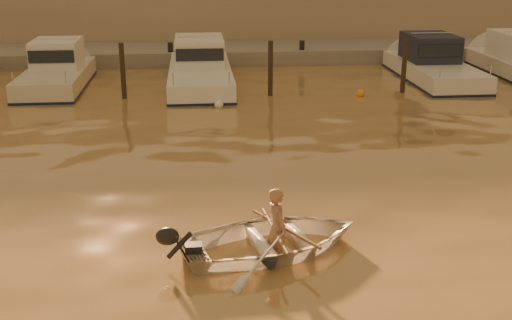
{
  "coord_description": "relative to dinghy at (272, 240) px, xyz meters",
  "views": [
    {
      "loc": [
        -2.98,
        -9.17,
        5.4
      ],
      "look_at": [
        -1.65,
        4.34,
        0.75
      ],
      "focal_mm": 45.0,
      "sensor_mm": 36.0,
      "label": 1
    }
  ],
  "objects": [
    {
      "name": "fender_e",
      "position": [
        9.77,
        11.98,
        -0.13
      ],
      "size": [
        0.3,
        0.3,
        0.3
      ],
      "primitive_type": "sphere",
      "color": "white",
      "rests_on": "ground_plane"
    },
    {
      "name": "fender_c",
      "position": [
        -0.51,
        10.87,
        -0.13
      ],
      "size": [
        0.3,
        0.3,
        0.3
      ],
      "primitive_type": "sphere",
      "color": "white",
      "rests_on": "ground_plane"
    },
    {
      "name": "moored_boat_1",
      "position": [
        -6.64,
        14.66,
        0.39
      ],
      "size": [
        2.22,
        6.6,
        1.75
      ],
      "primitive_type": null,
      "color": "beige",
      "rests_on": "ground_plane"
    },
    {
      "name": "quay",
      "position": [
        1.65,
        20.16,
        -0.08
      ],
      "size": [
        52.0,
        4.0,
        1.0
      ],
      "primitive_type": "cube",
      "color": "gray",
      "rests_on": "ground_plane"
    },
    {
      "name": "piling_1",
      "position": [
        -3.85,
        12.46,
        0.67
      ],
      "size": [
        0.18,
        0.18,
        2.2
      ],
      "primitive_type": "cylinder",
      "color": "#2D2319",
      "rests_on": "ground_plane"
    },
    {
      "name": "fender_b",
      "position": [
        -6.11,
        11.95,
        -0.13
      ],
      "size": [
        0.3,
        0.3,
        0.3
      ],
      "primitive_type": "sphere",
      "color": "#EC561B",
      "rests_on": "ground_plane"
    },
    {
      "name": "outboard_motor",
      "position": [
        -1.45,
        -0.4,
        0.05
      ],
      "size": [
        0.97,
        0.62,
        0.7
      ],
      "primitive_type": null,
      "rotation": [
        0.0,
        0.0,
        0.27
      ],
      "color": "black",
      "rests_on": "dinghy"
    },
    {
      "name": "dinghy",
      "position": [
        0.0,
        0.0,
        0.0
      ],
      "size": [
        3.91,
        3.23,
        0.7
      ],
      "primitive_type": "imported",
      "rotation": [
        0.0,
        0.0,
        1.84
      ],
      "color": "silver",
      "rests_on": "ground_plane"
    },
    {
      "name": "ground_plane",
      "position": [
        1.65,
        -1.34,
        -0.23
      ],
      "size": [
        160.0,
        160.0,
        0.0
      ],
      "primitive_type": "plane",
      "color": "olive",
      "rests_on": "ground"
    },
    {
      "name": "fender_d",
      "position": [
        4.74,
        12.03,
        -0.13
      ],
      "size": [
        0.3,
        0.3,
        0.3
      ],
      "primitive_type": "sphere",
      "color": "orange",
      "rests_on": "ground_plane"
    },
    {
      "name": "oar_starboard",
      "position": [
        0.05,
        0.01,
        0.19
      ],
      "size": [
        0.25,
        2.1,
        0.13
      ],
      "primitive_type": "cylinder",
      "rotation": [
        1.54,
        0.0,
        0.09
      ],
      "color": "brown",
      "rests_on": "dinghy"
    },
    {
      "name": "moored_boat_2",
      "position": [
        -1.08,
        14.66,
        0.39
      ],
      "size": [
        2.39,
        7.97,
        1.75
      ],
      "primitive_type": null,
      "color": "white",
      "rests_on": "ground_plane"
    },
    {
      "name": "oar_port",
      "position": [
        0.24,
        0.07,
        0.19
      ],
      "size": [
        1.02,
        1.89,
        0.13
      ],
      "primitive_type": "cylinder",
      "rotation": [
        1.54,
        0.0,
        0.48
      ],
      "color": "brown",
      "rests_on": "dinghy"
    },
    {
      "name": "piling_2",
      "position": [
        1.45,
        12.46,
        0.67
      ],
      "size": [
        0.18,
        0.18,
        2.2
      ],
      "primitive_type": "cylinder",
      "color": "#2D2319",
      "rests_on": "ground_plane"
    },
    {
      "name": "moored_boat_4",
      "position": [
        8.45,
        14.66,
        0.39
      ],
      "size": [
        2.36,
        7.25,
        1.75
      ],
      "primitive_type": null,
      "color": "silver",
      "rests_on": "ground_plane"
    },
    {
      "name": "piling_3",
      "position": [
        6.45,
        12.46,
        0.67
      ],
      "size": [
        0.18,
        0.18,
        2.2
      ],
      "primitive_type": "cylinder",
      "color": "#2D2319",
      "rests_on": "ground_plane"
    },
    {
      "name": "person",
      "position": [
        0.1,
        0.03,
        0.23
      ],
      "size": [
        0.5,
        0.63,
        1.52
      ],
      "primitive_type": "imported",
      "rotation": [
        0.0,
        0.0,
        1.84
      ],
      "color": "#9C6C4E",
      "rests_on": "dinghy"
    }
  ]
}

